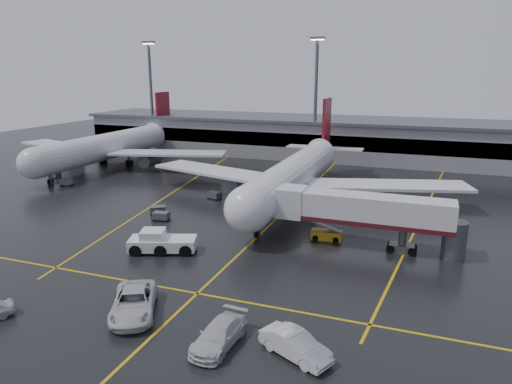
% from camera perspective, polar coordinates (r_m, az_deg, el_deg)
% --- Properties ---
extents(ground, '(220.00, 220.00, 0.00)m').
position_cam_1_polar(ground, '(59.89, 2.46, -3.42)').
color(ground, black).
rests_on(ground, ground).
extents(apron_line_centre, '(0.25, 90.00, 0.02)m').
position_cam_1_polar(apron_line_centre, '(59.89, 2.46, -3.41)').
color(apron_line_centre, gold).
rests_on(apron_line_centre, ground).
extents(apron_line_stop, '(60.00, 0.25, 0.02)m').
position_cam_1_polar(apron_line_stop, '(41.05, -7.28, -12.37)').
color(apron_line_stop, gold).
rests_on(apron_line_stop, ground).
extents(apron_line_left, '(9.99, 69.35, 0.02)m').
position_cam_1_polar(apron_line_left, '(76.59, -9.55, 0.44)').
color(apron_line_left, gold).
rests_on(apron_line_left, ground).
extents(apron_line_right, '(7.57, 69.64, 0.02)m').
position_cam_1_polar(apron_line_right, '(66.85, 20.07, -2.37)').
color(apron_line_right, gold).
rests_on(apron_line_right, ground).
extents(terminal, '(122.00, 19.00, 8.60)m').
position_cam_1_polar(terminal, '(104.59, 10.67, 6.59)').
color(terminal, gray).
rests_on(terminal, ground).
extents(light_mast_left, '(3.00, 1.20, 25.45)m').
position_cam_1_polar(light_mast_left, '(114.73, -12.89, 12.27)').
color(light_mast_left, '#595B60').
rests_on(light_mast_left, ground).
extents(light_mast_mid, '(3.00, 1.20, 25.45)m').
position_cam_1_polar(light_mast_mid, '(98.86, 7.43, 12.18)').
color(light_mast_mid, '#595B60').
rests_on(light_mast_mid, ground).
extents(main_airliner, '(48.80, 45.60, 14.10)m').
position_cam_1_polar(main_airliner, '(67.77, 5.04, 2.37)').
color(main_airliner, silver).
rests_on(main_airliner, ground).
extents(second_airliner, '(48.80, 45.60, 14.10)m').
position_cam_1_polar(second_airliner, '(97.44, -17.56, 5.52)').
color(second_airliner, silver).
rests_on(second_airliner, ground).
extents(jet_bridge, '(19.90, 3.40, 6.05)m').
position_cam_1_polar(jet_bridge, '(50.69, 13.26, -2.54)').
color(jet_bridge, silver).
rests_on(jet_bridge, ground).
extents(pushback_tractor, '(7.54, 5.04, 2.50)m').
position_cam_1_polar(pushback_tractor, '(50.18, -11.72, -6.17)').
color(pushback_tractor, silver).
rests_on(pushback_tractor, ground).
extents(belt_loader, '(3.55, 1.85, 2.18)m').
position_cam_1_polar(belt_loader, '(53.34, 8.71, -5.28)').
color(belt_loader, gold).
rests_on(belt_loader, ground).
extents(service_van_a, '(6.19, 7.73, 1.96)m').
position_cam_1_polar(service_van_a, '(38.48, -14.92, -13.11)').
color(service_van_a, silver).
rests_on(service_van_a, ground).
extents(service_van_b, '(2.63, 5.84, 1.66)m').
position_cam_1_polar(service_van_b, '(33.69, -4.61, -17.20)').
color(service_van_b, silver).
rests_on(service_van_b, ground).
extents(service_van_c, '(5.55, 3.90, 1.74)m').
position_cam_1_polar(service_van_c, '(32.59, 4.90, -18.34)').
color(service_van_c, silver).
rests_on(service_van_c, ground).
extents(baggage_cart_a, '(2.20, 1.64, 1.12)m').
position_cam_1_polar(baggage_cart_a, '(60.56, -11.69, -2.89)').
color(baggage_cart_a, '#595B60').
rests_on(baggage_cart_a, ground).
extents(baggage_cart_b, '(2.39, 2.16, 1.12)m').
position_cam_1_polar(baggage_cart_b, '(63.28, -12.08, -2.15)').
color(baggage_cart_b, '#595B60').
rests_on(baggage_cart_b, ground).
extents(baggage_cart_c, '(2.29, 1.82, 1.12)m').
position_cam_1_polar(baggage_cart_c, '(69.46, -5.20, -0.37)').
color(baggage_cart_c, '#595B60').
rests_on(baggage_cart_c, ground).
extents(baggage_cart_d, '(2.11, 1.48, 1.12)m').
position_cam_1_polar(baggage_cart_d, '(90.74, -23.69, 2.02)').
color(baggage_cart_d, '#595B60').
rests_on(baggage_cart_d, ground).
extents(baggage_cart_e, '(2.38, 2.12, 1.12)m').
position_cam_1_polar(baggage_cart_e, '(83.89, -22.44, 1.19)').
color(baggage_cart_e, '#595B60').
rests_on(baggage_cart_e, ground).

